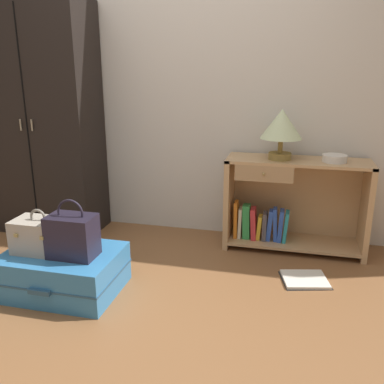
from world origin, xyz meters
The scene contains 11 objects.
ground_plane centered at (0.00, 0.00, 0.00)m, with size 9.00×9.00×0.00m, color brown.
back_wall centered at (0.00, 1.50, 1.30)m, with size 6.40×0.10×2.60m, color beige.
wardrobe centered at (-1.14, 1.20, 0.95)m, with size 0.91×0.47×1.89m.
bookshelf centered at (0.92, 1.26, 0.35)m, with size 1.07×0.37×0.72m.
table_lamp centered at (0.82, 1.22, 0.97)m, with size 0.31×0.31×0.37m.
bowl centered at (1.22, 1.22, 0.75)m, with size 0.18×0.18×0.05m, color silver.
suitcase_large centered at (-0.46, 0.22, 0.13)m, with size 0.72×0.54×0.27m.
train_case centered at (-0.59, 0.20, 0.38)m, with size 0.32×0.22×0.28m.
handbag centered at (-0.35, 0.19, 0.40)m, with size 0.29×0.19×0.37m.
bottle centered at (-0.90, 0.30, 0.09)m, with size 0.06×0.06×0.19m.
open_book_on_floor centered at (1.06, 0.71, 0.01)m, with size 0.36×0.33×0.02m.
Camera 1 is at (0.91, -1.92, 1.39)m, focal length 39.08 mm.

